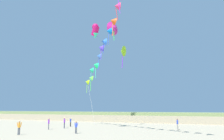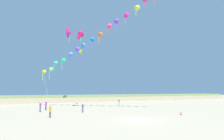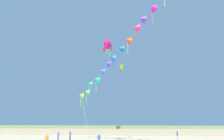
% 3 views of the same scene
% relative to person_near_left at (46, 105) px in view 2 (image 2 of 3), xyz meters
% --- Properties ---
extents(ground_plane, '(240.00, 240.00, 0.00)m').
position_rel_person_near_left_xyz_m(ground_plane, '(10.86, -16.16, -0.99)').
color(ground_plane, tan).
extents(dune_ridge, '(120.00, 9.01, 2.17)m').
position_rel_person_near_left_xyz_m(dune_ridge, '(10.86, 22.13, 0.09)').
color(dune_ridge, tan).
rests_on(dune_ridge, ground).
extents(person_near_left, '(0.47, 0.49, 1.71)m').
position_rel_person_near_left_xyz_m(person_near_left, '(0.00, 0.00, 0.00)').
color(person_near_left, '#282D4C').
rests_on(person_near_left, ground).
extents(person_near_right, '(0.48, 0.48, 1.69)m').
position_rel_person_near_left_xyz_m(person_near_right, '(0.50, -10.01, -0.01)').
color(person_near_right, '#474C56').
rests_on(person_near_right, ground).
extents(person_mid_center, '(0.23, 0.58, 1.65)m').
position_rel_person_near_left_xyz_m(person_mid_center, '(16.84, 3.99, -0.03)').
color(person_mid_center, gray).
rests_on(person_mid_center, ground).
extents(person_far_left, '(0.44, 0.51, 1.70)m').
position_rel_person_near_left_xyz_m(person_far_left, '(-0.93, -2.69, -0.01)').
color(person_far_left, '#474C56').
rests_on(person_far_left, ground).
extents(person_far_right, '(0.53, 0.21, 1.52)m').
position_rel_person_near_left_xyz_m(person_far_right, '(5.85, -5.93, -0.11)').
color(person_far_right, '#474C56').
rests_on(person_far_right, ground).
extents(person_far_center, '(0.20, 0.52, 1.49)m').
position_rel_person_near_left_xyz_m(person_far_center, '(-1.10, 3.44, -0.13)').
color(person_far_center, black).
rests_on(person_far_center, ground).
extents(kite_banner_string, '(22.10, 24.88, 23.01)m').
position_rel_person_near_left_xyz_m(kite_banner_string, '(9.49, -2.99, 14.34)').
color(kite_banner_string, '#A1DB18').
extents(large_kite_low_lead, '(0.91, 1.93, 4.02)m').
position_rel_person_near_left_xyz_m(large_kite_low_lead, '(7.47, 6.37, 12.16)').
color(large_kite_low_lead, '#A3E718').
extents(large_kite_mid_trail, '(2.14, 2.95, 3.87)m').
position_rel_person_near_left_xyz_m(large_kite_mid_trail, '(4.95, 8.42, 17.49)').
color(large_kite_mid_trail, '#C31F7E').
extents(large_kite_high_solo, '(1.79, 1.57, 2.33)m').
position_rel_person_near_left_xyz_m(large_kite_high_solo, '(6.00, -1.35, 13.82)').
color(large_kite_high_solo, '#C51159').
extents(beach_ball, '(0.36, 0.36, 0.36)m').
position_rel_person_near_left_xyz_m(beach_ball, '(19.57, -13.95, -0.81)').
color(beach_ball, red).
rests_on(beach_ball, ground).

